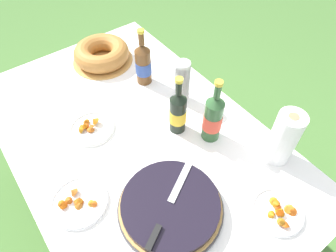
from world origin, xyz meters
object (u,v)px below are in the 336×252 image
bundt_cake (102,53)px  cider_bottle_amber (143,64)px  serving_knife (167,209)px  snack_plate_left (92,128)px  juice_bottle_red (178,112)px  snack_plate_right (279,211)px  berry_tart (171,206)px  cup_stack (182,82)px  paper_towel_roll (284,138)px  cider_bottle_green (213,118)px  snack_plate_near (79,202)px

bundt_cake → cider_bottle_amber: bearing=18.4°
serving_knife → snack_plate_left: 0.55m
juice_bottle_red → snack_plate_right: (0.55, 0.05, -0.10)m
snack_plate_right → cider_bottle_amber: bearing=179.1°
snack_plate_left → berry_tart: bearing=5.9°
cup_stack → paper_towel_roll: bearing=11.8°
snack_plate_left → paper_towel_roll: bearing=43.1°
cup_stack → cider_bottle_amber: cider_bottle_amber is taller
cup_stack → juice_bottle_red: bearing=-44.2°
bundt_cake → juice_bottle_red: size_ratio=1.12×
serving_knife → snack_plate_left: size_ratio=1.65×
bundt_cake → cider_bottle_green: size_ratio=1.04×
cider_bottle_green → snack_plate_right: 0.44m
cup_stack → snack_plate_left: size_ratio=1.11×
cider_bottle_amber → juice_bottle_red: bearing=-9.6°
berry_tart → cup_stack: size_ratio=1.75×
juice_bottle_red → snack_plate_near: 0.54m
paper_towel_roll → cup_stack: bearing=-168.2°
serving_knife → cup_stack: 0.62m
snack_plate_near → snack_plate_right: bearing=50.3°
snack_plate_near → bundt_cake: bearing=145.3°
juice_bottle_red → snack_plate_near: bearing=-82.4°
cider_bottle_amber → snack_plate_near: (0.44, -0.59, -0.10)m
serving_knife → cider_bottle_amber: cider_bottle_amber is taller
juice_bottle_red → snack_plate_right: bearing=5.0°
bundt_cake → cider_bottle_green: cider_bottle_green is taller
paper_towel_roll → snack_plate_right: bearing=-47.8°
snack_plate_near → snack_plate_right: size_ratio=1.13×
snack_plate_left → paper_towel_roll: (0.60, 0.56, 0.12)m
bundt_cake → serving_knife: bearing=-15.1°
cup_stack → snack_plate_near: cup_stack is taller
snack_plate_right → paper_towel_roll: 0.29m
serving_knife → cup_stack: (-0.45, 0.43, 0.05)m
serving_knife → snack_plate_near: 0.34m
berry_tart → snack_plate_right: bearing=51.4°
cup_stack → bundt_cake: bearing=-161.8°
berry_tart → paper_towel_roll: 0.52m
cider_bottle_amber → cider_bottle_green: bearing=3.4°
snack_plate_near → paper_towel_roll: paper_towel_roll is taller
bundt_cake → paper_towel_roll: size_ratio=1.32×
snack_plate_left → cider_bottle_green: bearing=49.5°
bundt_cake → juice_bottle_red: 0.65m
bundt_cake → paper_towel_roll: (1.02, 0.27, 0.08)m
cider_bottle_amber → snack_plate_near: cider_bottle_amber is taller
berry_tart → serving_knife: (0.01, -0.03, 0.04)m
cider_bottle_green → snack_plate_right: (0.43, -0.04, -0.11)m
cider_bottle_green → snack_plate_near: 0.63m
cider_bottle_green → snack_plate_left: bearing=-130.5°
paper_towel_roll → juice_bottle_red: bearing=-147.1°
snack_plate_right → cup_stack: bearing=172.8°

